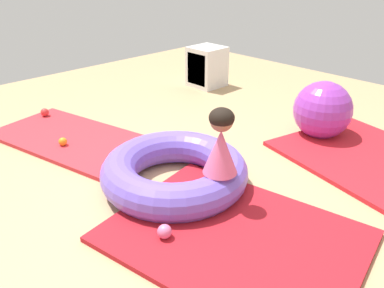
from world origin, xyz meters
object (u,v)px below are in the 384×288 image
object	(u,v)px
child_in_pink	(221,142)
play_ball_orange	(63,142)
play_ball_red	(45,112)
storage_cube	(206,67)
inflatable_cushion	(174,171)
play_ball_pink	(165,231)
exercise_ball_large	(323,110)

from	to	relation	value
child_in_pink	play_ball_orange	xyz separation A→B (m)	(-1.71, -0.38, -0.45)
play_ball_red	storage_cube	distance (m)	2.30
play_ball_red	storage_cube	xyz separation A→B (m)	(0.41, 2.25, 0.19)
child_in_pink	storage_cube	distance (m)	3.02
play_ball_red	inflatable_cushion	bearing A→B (deg)	2.44
storage_cube	play_ball_red	bearing A→B (deg)	-100.36
play_ball_orange	play_ball_red	bearing A→B (deg)	165.13
child_in_pink	play_ball_pink	bearing A→B (deg)	0.66
play_ball_pink	child_in_pink	bearing A→B (deg)	94.13
play_ball_red	storage_cube	world-z (taller)	storage_cube
play_ball_pink	play_ball_red	distance (m)	2.65
exercise_ball_large	storage_cube	bearing A→B (deg)	168.86
play_ball_pink	play_ball_orange	distance (m)	1.77
inflatable_cushion	storage_cube	size ratio (longest dim) A/B	2.14
child_in_pink	play_ball_pink	world-z (taller)	child_in_pink
exercise_ball_large	storage_cube	xyz separation A→B (m)	(-2.05, 0.40, -0.02)
inflatable_cushion	play_ball_pink	distance (m)	0.70
inflatable_cushion	play_ball_red	size ratio (longest dim) A/B	12.83
play_ball_pink	storage_cube	bearing A→B (deg)	129.47
storage_cube	exercise_ball_large	bearing A→B (deg)	-11.14
play_ball_orange	play_ball_red	size ratio (longest dim) A/B	0.88
play_ball_pink	play_ball_orange	bearing A→B (deg)	173.61
child_in_pink	play_ball_red	distance (m)	2.62
play_ball_orange	exercise_ball_large	distance (m)	2.63
inflatable_cushion	child_in_pink	distance (m)	0.59
inflatable_cushion	storage_cube	xyz separation A→B (m)	(-1.73, 2.16, 0.13)
exercise_ball_large	storage_cube	distance (m)	2.09
play_ball_orange	exercise_ball_large	size ratio (longest dim) A/B	0.14
inflatable_cushion	play_ball_orange	bearing A→B (deg)	-166.04
child_in_pink	play_ball_orange	world-z (taller)	child_in_pink
play_ball_orange	storage_cube	world-z (taller)	storage_cube
child_in_pink	exercise_ball_large	bearing A→B (deg)	-179.75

